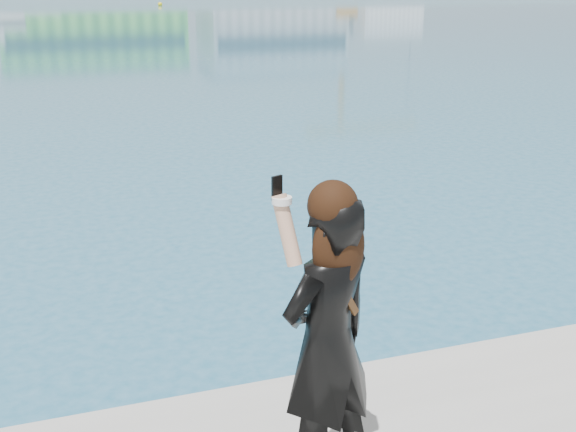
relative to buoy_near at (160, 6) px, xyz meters
name	(u,v)px	position (x,y,z in m)	size (l,w,h in m)	color
buoy_near	(160,6)	(0.00, 0.00, 0.00)	(0.50, 0.50, 0.50)	yellow
woman	(328,335)	(-12.56, -83.62, 1.76)	(0.77, 0.65, 1.91)	black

